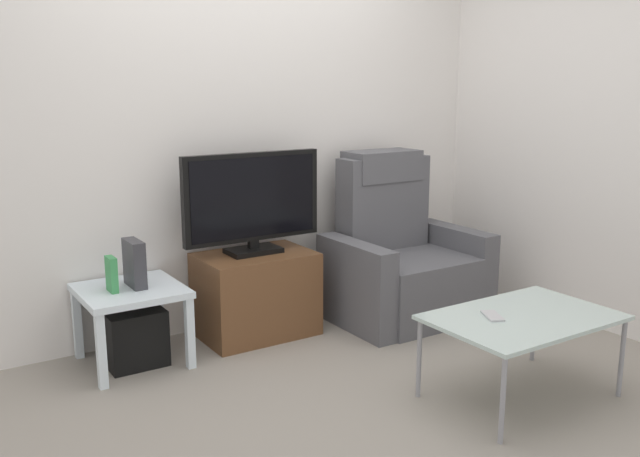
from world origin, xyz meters
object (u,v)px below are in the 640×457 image
recliner_armchair (401,260)px  television (253,201)px  tv_stand (256,294)px  cell_phone (492,316)px  game_console (134,263)px  side_table (131,299)px  subwoofer_box (133,336)px  book_upright (112,274)px  coffee_table (523,321)px

recliner_armchair → television: bearing=173.5°
tv_stand → recliner_armchair: recliner_armchair is taller
recliner_armchair → cell_phone: size_ratio=7.20×
tv_stand → game_console: game_console is taller
side_table → cell_phone: (1.33, -1.38, 0.06)m
recliner_armchair → subwoofer_box: bearing=-180.0°
book_upright → coffee_table: size_ratio=0.21×
game_console → book_upright: bearing=-167.5°
book_upright → cell_phone: 1.98m
television → recliner_armchair: (0.98, -0.21, -0.46)m
cell_phone → side_table: bearing=160.2°
tv_stand → side_table: (-0.78, -0.02, 0.11)m
game_console → coffee_table: (1.43, -1.46, -0.17)m
book_upright → game_console: 0.14m
subwoofer_box → coffee_table: bearing=-44.7°
recliner_armchair → coffee_table: recliner_armchair is taller
subwoofer_box → cell_phone: 1.94m
recliner_armchair → book_upright: size_ratio=5.66×
game_console → television: bearing=2.4°
book_upright → subwoofer_box: bearing=11.3°
television → subwoofer_box: bearing=-176.9°
tv_stand → recliner_armchair: 1.01m
tv_stand → book_upright: (-0.88, -0.04, 0.27)m
side_table → game_console: size_ratio=2.09×
game_console → cell_phone: bearing=-47.2°
coffee_table → game_console: bearing=134.4°
television → side_table: television is taller
television → side_table: (-0.78, -0.04, -0.47)m
subwoofer_box → cell_phone: bearing=-46.2°
game_console → side_table: bearing=-164.1°
recliner_armchair → coffee_table: bearing=-97.5°
coffee_table → television: bearing=114.8°
book_upright → coffee_table: bearing=-42.4°
game_console → coffee_table: 2.05m
coffee_table → recliner_armchair: bearing=77.1°
coffee_table → book_upright: bearing=137.6°
book_upright → game_console: game_console is taller
tv_stand → game_console: (-0.75, -0.01, 0.31)m
book_upright → coffee_table: book_upright is taller
tv_stand → book_upright: 0.92m
recliner_armchair → game_console: (-1.73, 0.18, 0.19)m
game_console → coffee_table: size_ratio=0.29×
television → cell_phone: 1.58m
coffee_table → cell_phone: (-0.14, 0.07, 0.03)m
subwoofer_box → game_console: 0.41m
tv_stand → book_upright: book_upright is taller
book_upright → game_console: size_ratio=0.74×
tv_stand → recliner_armchair: size_ratio=0.63×
book_upright → game_console: bearing=12.5°
coffee_table → cell_phone: size_ratio=6.00×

